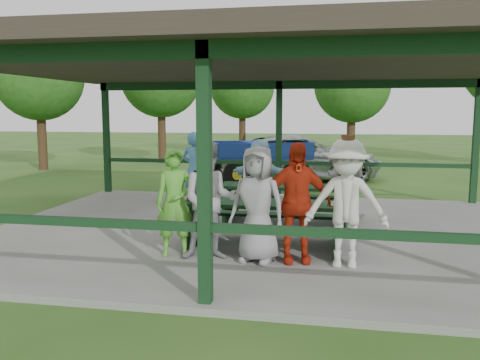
% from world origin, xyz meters
% --- Properties ---
extents(ground, '(90.00, 90.00, 0.00)m').
position_xyz_m(ground, '(0.00, 0.00, 0.00)').
color(ground, '#294F18').
rests_on(ground, ground).
extents(concrete_slab, '(10.00, 8.00, 0.10)m').
position_xyz_m(concrete_slab, '(0.00, 0.00, 0.05)').
color(concrete_slab, slate).
rests_on(concrete_slab, ground).
extents(pavilion_structure, '(10.60, 8.60, 3.24)m').
position_xyz_m(pavilion_structure, '(0.00, 0.00, 3.17)').
color(pavilion_structure, black).
rests_on(pavilion_structure, concrete_slab).
extents(picnic_table_near, '(2.68, 1.39, 0.75)m').
position_xyz_m(picnic_table_near, '(0.32, -1.20, 0.58)').
color(picnic_table_near, black).
rests_on(picnic_table_near, concrete_slab).
extents(picnic_table_far, '(2.72, 1.39, 0.75)m').
position_xyz_m(picnic_table_far, '(0.52, 0.80, 0.58)').
color(picnic_table_far, black).
rests_on(picnic_table_far, concrete_slab).
extents(table_setting, '(2.54, 0.45, 0.10)m').
position_xyz_m(table_setting, '(0.43, -1.16, 0.89)').
color(table_setting, white).
rests_on(table_setting, picnic_table_near).
extents(contestant_green, '(0.69, 0.55, 1.66)m').
position_xyz_m(contestant_green, '(-0.96, -1.97, 0.93)').
color(contestant_green, '#52A730').
rests_on(contestant_green, concrete_slab).
extents(contestant_grey_left, '(1.01, 0.87, 1.79)m').
position_xyz_m(contestant_grey_left, '(-0.38, -2.04, 1.00)').
color(contestant_grey_left, gray).
rests_on(contestant_grey_left, concrete_slab).
extents(contestant_grey_mid, '(0.95, 0.74, 1.74)m').
position_xyz_m(contestant_grey_mid, '(0.34, -2.06, 0.97)').
color(contestant_grey_mid, gray).
rests_on(contestant_grey_mid, concrete_slab).
extents(contestant_red, '(1.12, 0.66, 1.79)m').
position_xyz_m(contestant_red, '(0.90, -1.98, 0.99)').
color(contestant_red, '#B82810').
rests_on(contestant_red, concrete_slab).
extents(contestant_white_fedora, '(1.21, 0.72, 1.90)m').
position_xyz_m(contestant_white_fedora, '(1.63, -2.06, 1.03)').
color(contestant_white_fedora, silver).
rests_on(contestant_white_fedora, concrete_slab).
extents(spectator_lblue, '(1.60, 0.95, 1.64)m').
position_xyz_m(spectator_lblue, '(-0.15, 1.56, 0.92)').
color(spectator_lblue, '#91CBE0').
rests_on(spectator_lblue, concrete_slab).
extents(spectator_blue, '(0.73, 0.57, 1.76)m').
position_xyz_m(spectator_blue, '(-1.80, 2.09, 0.98)').
color(spectator_blue, teal).
rests_on(spectator_blue, concrete_slab).
extents(spectator_grey, '(0.96, 0.84, 1.67)m').
position_xyz_m(spectator_grey, '(1.70, 1.51, 0.94)').
color(spectator_grey, gray).
rests_on(spectator_grey, concrete_slab).
extents(pickup_truck, '(6.08, 4.15, 1.54)m').
position_xyz_m(pickup_truck, '(0.26, 7.89, 0.77)').
color(pickup_truck, silver).
rests_on(pickup_truck, ground).
extents(farm_trailer, '(4.15, 2.78, 1.47)m').
position_xyz_m(farm_trailer, '(-0.92, 6.90, 0.73)').
color(farm_trailer, '#1B3895').
rests_on(farm_trailer, ground).
extents(tree_far_left, '(3.65, 3.65, 5.70)m').
position_xyz_m(tree_far_left, '(-6.38, 12.84, 3.86)').
color(tree_far_left, '#372416').
rests_on(tree_far_left, ground).
extents(tree_left, '(3.45, 3.45, 5.38)m').
position_xyz_m(tree_left, '(-3.53, 17.67, 3.64)').
color(tree_left, '#372416').
rests_on(tree_left, ground).
extents(tree_mid, '(3.27, 3.27, 5.10)m').
position_xyz_m(tree_mid, '(2.09, 13.29, 3.45)').
color(tree_mid, '#372416').
rests_on(tree_mid, ground).
extents(tree_edge_left, '(3.49, 3.49, 5.46)m').
position_xyz_m(tree_edge_left, '(-10.16, 9.24, 3.69)').
color(tree_edge_left, '#372416').
rests_on(tree_edge_left, ground).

